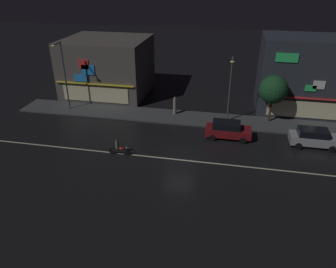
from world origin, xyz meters
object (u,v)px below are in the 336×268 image
Objects in this scene: streetlamp_mid at (230,85)px; parked_car_trailing at (228,130)px; parked_car_near_kerb at (314,137)px; pedestrian_on_sidewalk at (175,106)px; streetlamp_west at (63,71)px; traffic_cone at (242,131)px; motorcycle_following at (118,148)px.

streetlamp_mid reaches higher than parked_car_trailing.
pedestrian_on_sidewalk is at bearing -18.13° from parked_car_near_kerb.
parked_car_trailing is at bearing -0.55° from parked_car_near_kerb.
streetlamp_mid reaches higher than pedestrian_on_sidewalk.
streetlamp_west is at bearing -10.47° from parked_car_trailing.
parked_car_near_kerb is at bearing -24.39° from streetlamp_mid.
traffic_cone is at bearing -54.68° from streetlamp_mid.
traffic_cone is (7.39, -3.15, -0.79)m from pedestrian_on_sidewalk.
streetlamp_west reaches higher than traffic_cone.
streetlamp_west reaches higher than parked_car_near_kerb.
streetlamp_west is 1.77× the size of parked_car_near_kerb.
parked_car_near_kerb is at bearing 179.45° from parked_car_trailing.
pedestrian_on_sidewalk is 1.04× the size of motorcycle_following.
parked_car_near_kerb is at bearing 23.14° from pedestrian_on_sidewalk.
parked_car_near_kerb is (7.90, -3.58, -3.33)m from streetlamp_mid.
streetlamp_mid is 12.97m from motorcycle_following.
parked_car_trailing is 10.51m from motorcycle_following.
streetlamp_mid is 6.66m from pedestrian_on_sidewalk.
streetlamp_west is at bearing -7.55° from parked_car_near_kerb.
traffic_cone is (-6.31, 1.34, -0.59)m from parked_car_near_kerb.
motorcycle_following is (-9.21, -5.05, -0.24)m from parked_car_trailing.
parked_car_trailing is at bearing -149.80° from motorcycle_following.
motorcycle_following is at bearing -67.81° from pedestrian_on_sidewalk.
streetlamp_mid is at bearing 32.40° from pedestrian_on_sidewalk.
streetlamp_west is 12.92m from motorcycle_following.
pedestrian_on_sidewalk is (12.25, 1.05, -3.53)m from streetlamp_west.
motorcycle_following is 12.39m from traffic_cone.
streetlamp_mid reaches higher than parked_car_near_kerb.
streetlamp_west is 13.83× the size of traffic_cone.
streetlamp_mid is 3.45× the size of pedestrian_on_sidewalk.
parked_car_near_kerb and parked_car_trailing have the same top height.
traffic_cone is at bearing 18.19° from pedestrian_on_sidewalk.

